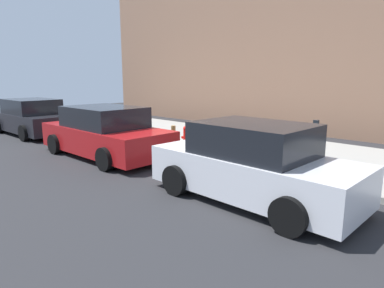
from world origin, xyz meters
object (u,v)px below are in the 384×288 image
(bollard_post, at_px, (173,136))
(parked_car_white_0, at_px, (253,165))
(suitcase_maroon_5, at_px, (202,141))
(parked_car_red_1, at_px, (105,133))
(fire_hydrant, at_px, (186,136))
(suitcase_teal_4, at_px, (218,141))
(suitcase_silver_3, at_px, (230,147))
(suitcase_olive_2, at_px, (244,149))
(parking_meter, at_px, (315,138))
(suitcase_red_0, at_px, (278,154))
(parked_car_charcoal_2, at_px, (32,118))
(suitcase_navy_1, at_px, (262,152))

(bollard_post, xyz_separation_m, parked_car_white_0, (-4.63, 2.11, 0.25))
(suitcase_maroon_5, xyz_separation_m, parked_car_red_1, (2.10, 2.19, 0.27))
(fire_hydrant, bearing_deg, suitcase_teal_4, -177.50)
(bollard_post, bearing_deg, suitcase_silver_3, -175.89)
(suitcase_teal_4, relative_size, fire_hydrant, 1.33)
(bollard_post, height_order, parked_car_red_1, parked_car_red_1)
(suitcase_olive_2, distance_m, suitcase_silver_3, 0.58)
(fire_hydrant, distance_m, parking_meter, 4.32)
(suitcase_red_0, bearing_deg, parked_car_white_0, 107.44)
(suitcase_red_0, height_order, parking_meter, parking_meter)
(parking_meter, bearing_deg, parked_car_red_1, 24.10)
(fire_hydrant, xyz_separation_m, bollard_post, (0.47, 0.15, -0.03))
(suitcase_olive_2, bearing_deg, fire_hydrant, -1.29)
(parked_car_charcoal_2, bearing_deg, fire_hydrant, -162.65)
(suitcase_teal_4, height_order, parked_car_white_0, parked_car_white_0)
(suitcase_silver_3, bearing_deg, fire_hydrant, 0.46)
(suitcase_olive_2, bearing_deg, suitcase_navy_1, -177.07)
(suitcase_olive_2, xyz_separation_m, suitcase_maroon_5, (1.62, 0.02, 0.01))
(suitcase_red_0, distance_m, suitcase_maroon_5, 2.70)
(suitcase_red_0, distance_m, fire_hydrant, 3.47)
(suitcase_teal_4, distance_m, parked_car_charcoal_2, 8.89)
(suitcase_red_0, distance_m, suitcase_navy_1, 0.52)
(suitcase_silver_3, bearing_deg, parked_car_red_1, 35.92)
(fire_hydrant, height_order, parked_car_red_1, parked_car_red_1)
(bollard_post, bearing_deg, suitcase_navy_1, -177.91)
(suitcase_maroon_5, bearing_deg, suitcase_silver_3, -175.30)
(suitcase_olive_2, relative_size, parked_car_charcoal_2, 0.18)
(suitcase_teal_4, bearing_deg, bollard_post, 6.60)
(suitcase_red_0, bearing_deg, suitcase_maroon_5, 0.24)
(suitcase_navy_1, xyz_separation_m, suitcase_silver_3, (1.14, -0.04, -0.05))
(fire_hydrant, relative_size, parked_car_red_1, 0.15)
(suitcase_teal_4, bearing_deg, parked_car_charcoal_2, 15.16)
(suitcase_silver_3, distance_m, parked_car_red_1, 3.90)
(suitcase_olive_2, bearing_deg, suitcase_silver_3, -6.81)
(suitcase_olive_2, distance_m, fire_hydrant, 2.39)
(suitcase_maroon_5, xyz_separation_m, parked_car_charcoal_2, (8.02, 2.19, 0.26))
(parking_meter, bearing_deg, suitcase_teal_4, 3.70)
(suitcase_navy_1, relative_size, suitcase_teal_4, 0.90)
(suitcase_teal_4, distance_m, parked_car_red_1, 3.53)
(bollard_post, relative_size, parked_car_charcoal_2, 0.15)
(parked_car_white_0, bearing_deg, parked_car_red_1, 0.00)
(fire_hydrant, distance_m, parked_car_white_0, 4.74)
(suitcase_olive_2, bearing_deg, parked_car_red_1, 30.74)
(suitcase_navy_1, xyz_separation_m, parked_car_white_0, (-1.21, 2.24, 0.29))
(suitcase_navy_1, xyz_separation_m, fire_hydrant, (2.96, -0.02, 0.07))
(suitcase_silver_3, bearing_deg, suitcase_teal_4, -5.02)
(suitcase_teal_4, bearing_deg, suitcase_silver_3, 174.98)
(fire_hydrant, relative_size, parking_meter, 0.57)
(fire_hydrant, bearing_deg, parked_car_charcoal_2, 17.35)
(suitcase_maroon_5, bearing_deg, fire_hydrant, -5.29)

